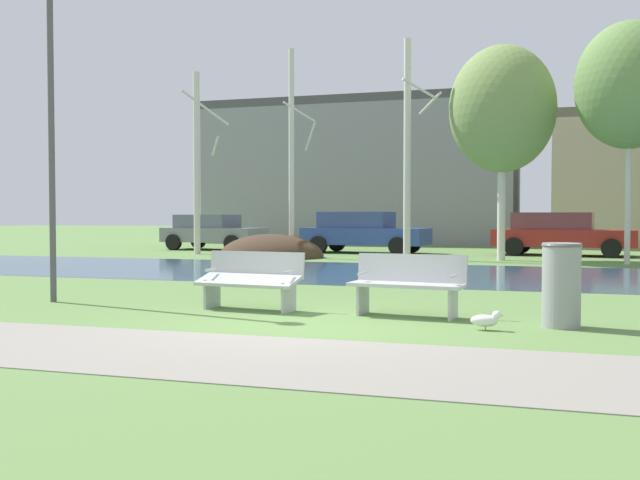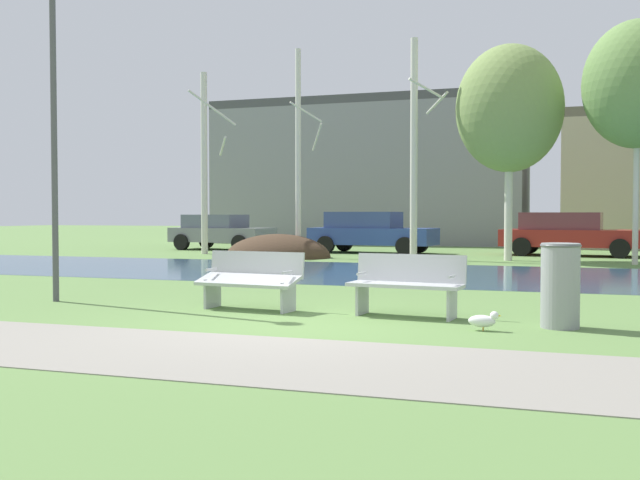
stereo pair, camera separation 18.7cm
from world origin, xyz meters
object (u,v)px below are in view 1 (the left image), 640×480
at_px(parked_sedan_second_blue, 363,231).
at_px(parked_hatch_third_red, 560,233).
at_px(streetlamp, 51,74).
at_px(seagull, 486,320).
at_px(parked_van_nearest_grey, 212,231).
at_px(bench_right, 408,283).
at_px(bench_left, 251,278).
at_px(trash_bin, 561,284).

height_order(parked_sedan_second_blue, parked_hatch_third_red, parked_sedan_second_blue).
bearing_deg(parked_sedan_second_blue, parked_hatch_third_red, 4.19).
height_order(streetlamp, parked_hatch_third_red, streetlamp).
bearing_deg(seagull, parked_van_nearest_grey, 124.87).
height_order(bench_right, parked_van_nearest_grey, parked_van_nearest_grey).
bearing_deg(parked_hatch_third_red, seagull, -93.54).
distance_m(seagull, parked_sedan_second_blue, 17.99).
bearing_deg(bench_left, bench_right, 0.00).
relative_size(seagull, parked_hatch_third_red, 0.08).
bearing_deg(parked_van_nearest_grey, bench_left, -62.41).
xyz_separation_m(bench_left, parked_sedan_second_blue, (-2.31, 16.07, 0.32)).
bearing_deg(streetlamp, parked_van_nearest_grey, 107.35).
bearing_deg(seagull, parked_hatch_third_red, 86.46).
height_order(streetlamp, parked_van_nearest_grey, streetlamp).
bearing_deg(parked_van_nearest_grey, trash_bin, -52.34).
relative_size(parked_sedan_second_blue, parked_hatch_third_red, 0.97).
bearing_deg(parked_hatch_third_red, bench_left, -105.59).
bearing_deg(bench_left, trash_bin, -4.99).
distance_m(bench_left, parked_hatch_third_red, 17.21).
bearing_deg(bench_right, bench_left, 180.00).
bearing_deg(bench_left, parked_van_nearest_grey, 117.59).
height_order(bench_right, streetlamp, streetlamp).
bearing_deg(streetlamp, parked_sedan_second_blue, 85.86).
height_order(seagull, parked_hatch_third_red, parked_hatch_third_red).
distance_m(bench_left, trash_bin, 4.45).
height_order(bench_left, parked_sedan_second_blue, parked_sedan_second_blue).
relative_size(parked_van_nearest_grey, parked_sedan_second_blue, 0.89).
xyz_separation_m(parked_van_nearest_grey, parked_hatch_third_red, (13.30, -0.02, 0.04)).
bearing_deg(parked_hatch_third_red, streetlamp, -115.97).
relative_size(bench_right, seagull, 4.08).
bearing_deg(seagull, bench_right, 141.09).
distance_m(seagull, streetlamp, 7.93).
xyz_separation_m(bench_left, parked_van_nearest_grey, (-8.68, 16.60, 0.28)).
relative_size(trash_bin, streetlamp, 0.19).
height_order(trash_bin, seagull, trash_bin).
relative_size(streetlamp, parked_van_nearest_grey, 1.33).
relative_size(bench_right, parked_sedan_second_blue, 0.35).
bearing_deg(streetlamp, trash_bin, -2.42).
height_order(bench_right, parked_sedan_second_blue, parked_sedan_second_blue).
xyz_separation_m(trash_bin, parked_sedan_second_blue, (-6.74, 16.46, 0.24)).
bearing_deg(streetlamp, seagull, -7.16).
bearing_deg(streetlamp, parked_hatch_third_red, 64.03).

